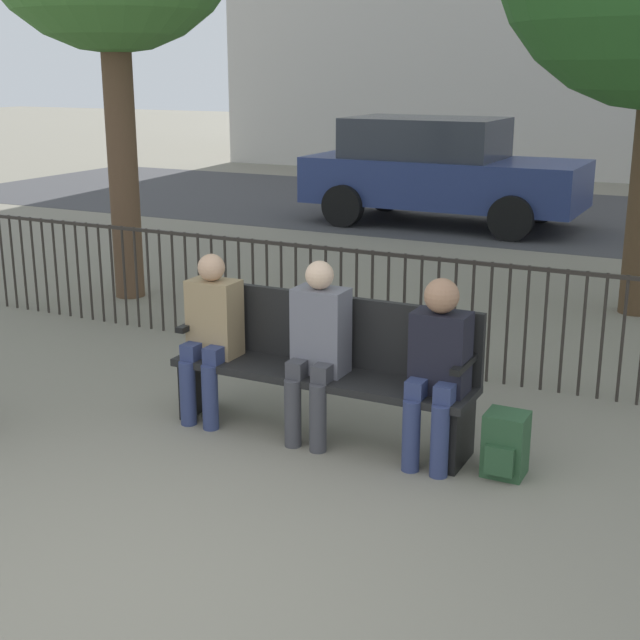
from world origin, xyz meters
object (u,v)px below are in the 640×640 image
(seated_person_2, at_px, (437,362))
(park_bench, at_px, (326,361))
(seated_person_0, at_px, (211,329))
(parked_car_1, at_px, (439,170))
(backpack, at_px, (505,445))
(seated_person_1, at_px, (317,343))

(seated_person_2, bearing_deg, park_bench, 170.69)
(park_bench, distance_m, seated_person_2, 0.84)
(seated_person_2, bearing_deg, seated_person_0, -180.00)
(park_bench, xyz_separation_m, parked_car_1, (-2.09, 8.14, 0.34))
(backpack, height_order, parked_car_1, parked_car_1)
(backpack, bearing_deg, seated_person_0, -179.33)
(park_bench, xyz_separation_m, seated_person_2, (0.81, -0.13, 0.15))
(park_bench, distance_m, backpack, 1.29)
(parked_car_1, bearing_deg, seated_person_2, -70.65)
(park_bench, height_order, backpack, park_bench)
(park_bench, distance_m, seated_person_1, 0.21)
(seated_person_0, bearing_deg, parked_car_1, 98.84)
(park_bench, height_order, seated_person_1, seated_person_1)
(seated_person_2, relative_size, backpack, 2.97)
(park_bench, relative_size, seated_person_2, 1.77)
(seated_person_2, height_order, parked_car_1, parked_car_1)
(backpack, bearing_deg, park_bench, 174.97)
(seated_person_2, bearing_deg, backpack, 3.13)
(seated_person_0, bearing_deg, backpack, 0.67)
(seated_person_1, bearing_deg, seated_person_2, -0.12)
(park_bench, bearing_deg, backpack, -5.03)
(park_bench, bearing_deg, parked_car_1, 104.41)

